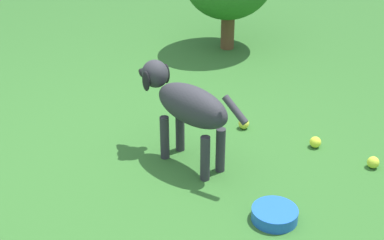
{
  "coord_description": "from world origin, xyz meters",
  "views": [
    {
      "loc": [
        1.86,
        1.68,
        1.62
      ],
      "look_at": [
        -0.22,
        0.23,
        0.27
      ],
      "focal_mm": 50.67,
      "sensor_mm": 36.0,
      "label": 1
    }
  ],
  "objects_px": {
    "dog": "(186,104)",
    "water_bowl": "(275,214)",
    "tennis_ball_0": "(373,162)",
    "tennis_ball_3": "(244,124)",
    "tennis_ball_1": "(315,142)"
  },
  "relations": [
    {
      "from": "tennis_ball_3",
      "to": "dog",
      "type": "bearing_deg",
      "value": -8.6
    },
    {
      "from": "tennis_ball_3",
      "to": "water_bowl",
      "type": "height_order",
      "value": "tennis_ball_3"
    },
    {
      "from": "dog",
      "to": "tennis_ball_3",
      "type": "bearing_deg",
      "value": -88.73
    },
    {
      "from": "dog",
      "to": "water_bowl",
      "type": "relative_size",
      "value": 3.55
    },
    {
      "from": "tennis_ball_0",
      "to": "water_bowl",
      "type": "distance_m",
      "value": 0.75
    },
    {
      "from": "tennis_ball_0",
      "to": "tennis_ball_1",
      "type": "height_order",
      "value": "same"
    },
    {
      "from": "tennis_ball_0",
      "to": "tennis_ball_1",
      "type": "relative_size",
      "value": 1.0
    },
    {
      "from": "tennis_ball_0",
      "to": "dog",
      "type": "bearing_deg",
      "value": -59.15
    },
    {
      "from": "dog",
      "to": "water_bowl",
      "type": "height_order",
      "value": "dog"
    },
    {
      "from": "water_bowl",
      "to": "dog",
      "type": "bearing_deg",
      "value": -106.19
    },
    {
      "from": "dog",
      "to": "water_bowl",
      "type": "bearing_deg",
      "value": 173.68
    },
    {
      "from": "tennis_ball_3",
      "to": "water_bowl",
      "type": "relative_size",
      "value": 0.3
    },
    {
      "from": "tennis_ball_3",
      "to": "water_bowl",
      "type": "bearing_deg",
      "value": 39.32
    },
    {
      "from": "tennis_ball_1",
      "to": "tennis_ball_3",
      "type": "xyz_separation_m",
      "value": [
        0.04,
        -0.45,
        0.0
      ]
    },
    {
      "from": "tennis_ball_1",
      "to": "water_bowl",
      "type": "height_order",
      "value": "tennis_ball_1"
    }
  ]
}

